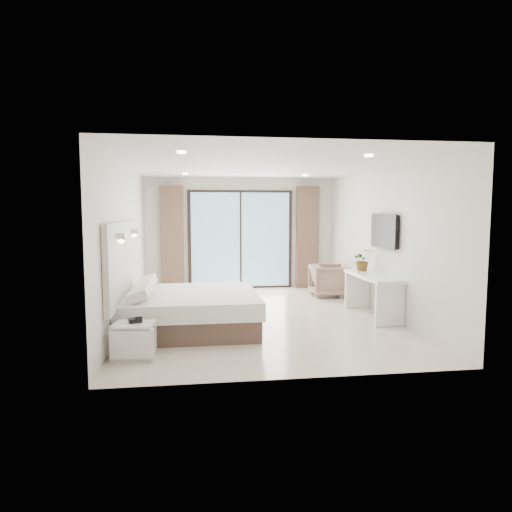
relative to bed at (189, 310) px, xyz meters
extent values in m
plane|color=beige|center=(1.24, 0.72, -0.31)|extent=(6.20, 6.20, 0.00)
cube|color=silver|center=(1.24, 3.82, 1.04)|extent=(4.60, 0.02, 2.70)
cube|color=silver|center=(1.24, -2.38, 1.04)|extent=(4.60, 0.02, 2.70)
cube|color=silver|center=(-1.06, 0.72, 1.04)|extent=(0.02, 6.20, 2.70)
cube|color=silver|center=(3.54, 0.72, 1.04)|extent=(0.02, 6.20, 2.70)
cube|color=white|center=(1.24, 0.72, 2.39)|extent=(4.60, 6.20, 0.02)
cube|color=beige|center=(-1.01, 0.00, 0.84)|extent=(0.08, 3.00, 1.20)
cube|color=black|center=(3.49, 0.45, 1.24)|extent=(0.06, 1.00, 0.58)
cube|color=black|center=(3.45, 0.45, 1.24)|extent=(0.02, 1.04, 0.62)
cube|color=black|center=(1.24, 3.79, 0.89)|extent=(2.56, 0.04, 2.42)
cube|color=#87B9D9|center=(1.24, 3.76, 0.89)|extent=(2.40, 0.01, 2.30)
cube|color=brown|center=(-0.41, 3.68, 0.94)|extent=(0.55, 0.14, 2.50)
cube|color=brown|center=(2.89, 3.68, 0.94)|extent=(0.55, 0.14, 2.50)
cylinder|color=white|center=(-0.06, -1.08, 2.37)|extent=(0.12, 0.12, 0.02)
cylinder|color=white|center=(2.54, -1.08, 2.37)|extent=(0.12, 0.12, 0.02)
cylinder|color=white|center=(-0.06, 2.52, 2.37)|extent=(0.12, 0.12, 0.02)
cylinder|color=white|center=(2.54, 2.52, 2.37)|extent=(0.12, 0.12, 0.02)
cube|color=#503B31|center=(0.02, 0.00, -0.15)|extent=(2.06, 1.95, 0.33)
cube|color=silver|center=(0.02, 0.00, 0.15)|extent=(2.14, 2.04, 0.27)
cube|color=white|center=(-0.71, -0.67, 0.35)|extent=(0.28, 0.41, 0.14)
cube|color=white|center=(-0.71, -0.23, 0.35)|extent=(0.28, 0.41, 0.14)
cube|color=white|center=(-0.71, 0.23, 0.35)|extent=(0.28, 0.41, 0.14)
cube|color=white|center=(-0.71, 0.67, 0.35)|extent=(0.28, 0.41, 0.14)
cube|color=white|center=(-0.71, -1.37, 0.13)|extent=(0.56, 0.48, 0.05)
cube|color=white|center=(-0.71, -1.37, -0.29)|extent=(0.56, 0.48, 0.05)
cube|color=white|center=(-0.71, -1.56, -0.08)|extent=(0.51, 0.11, 0.41)
cube|color=white|center=(-0.71, -1.19, -0.08)|extent=(0.51, 0.11, 0.41)
cube|color=black|center=(-0.69, -1.34, 0.18)|extent=(0.20, 0.17, 0.06)
cube|color=white|center=(3.28, 0.45, 0.43)|extent=(0.52, 1.66, 0.06)
cube|color=white|center=(3.28, -0.30, 0.04)|extent=(0.50, 0.06, 0.71)
cube|color=white|center=(3.28, 1.20, 0.04)|extent=(0.50, 0.06, 0.71)
imported|color=#33662D|center=(3.28, 0.95, 0.62)|extent=(0.41, 0.44, 0.32)
imported|color=#8D6C5C|center=(3.09, 2.46, 0.08)|extent=(0.74, 0.79, 0.79)
camera|label=1|loc=(0.06, -7.31, 1.60)|focal=32.00mm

